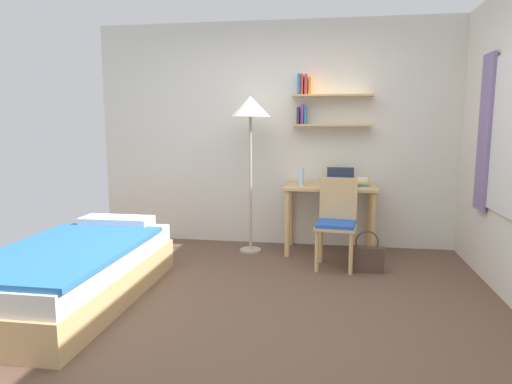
{
  "coord_description": "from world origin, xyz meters",
  "views": [
    {
      "loc": [
        0.55,
        -3.32,
        1.44
      ],
      "look_at": [
        -0.06,
        0.51,
        0.85
      ],
      "focal_mm": 31.78,
      "sensor_mm": 36.0,
      "label": 1
    }
  ],
  "objects": [
    {
      "name": "desk",
      "position": [
        0.58,
        1.7,
        0.61
      ],
      "size": [
        1.0,
        0.57,
        0.76
      ],
      "color": "tan",
      "rests_on": "ground_plane"
    },
    {
      "name": "book_stack",
      "position": [
        0.92,
        1.73,
        0.8
      ],
      "size": [
        0.18,
        0.22,
        0.09
      ],
      "color": "#3384C6",
      "rests_on": "desk"
    },
    {
      "name": "bed",
      "position": [
        -1.47,
        -0.05,
        0.24
      ],
      "size": [
        0.99,
        2.0,
        0.54
      ],
      "color": "tan",
      "rests_on": "ground_plane"
    },
    {
      "name": "water_bottle",
      "position": [
        0.26,
        1.64,
        0.86
      ],
      "size": [
        0.06,
        0.06,
        0.2
      ],
      "primitive_type": "cylinder",
      "color": "silver",
      "rests_on": "desk"
    },
    {
      "name": "ground_plane",
      "position": [
        0.0,
        0.0,
        0.0
      ],
      "size": [
        5.28,
        5.28,
        0.0
      ],
      "primitive_type": "plane",
      "color": "brown"
    },
    {
      "name": "desk_chair",
      "position": [
        0.65,
        1.19,
        0.49
      ],
      "size": [
        0.44,
        0.43,
        0.89
      ],
      "color": "tan",
      "rests_on": "ground_plane"
    },
    {
      "name": "standing_lamp",
      "position": [
        -0.3,
        1.6,
        1.54
      ],
      "size": [
        0.43,
        0.43,
        1.73
      ],
      "color": "#B2A893",
      "rests_on": "ground_plane"
    },
    {
      "name": "handbag",
      "position": [
        0.94,
        1.07,
        0.14
      ],
      "size": [
        0.33,
        0.11,
        0.41
      ],
      "color": "#4C382D",
      "rests_on": "ground_plane"
    },
    {
      "name": "laptop",
      "position": [
        0.69,
        1.75,
        0.81
      ],
      "size": [
        0.3,
        0.21,
        0.19
      ],
      "color": "black",
      "rests_on": "desk"
    },
    {
      "name": "wall_back",
      "position": [
        0.01,
        2.02,
        1.31
      ],
      "size": [
        4.4,
        0.27,
        2.6
      ],
      "color": "silver",
      "rests_on": "ground_plane"
    }
  ]
}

